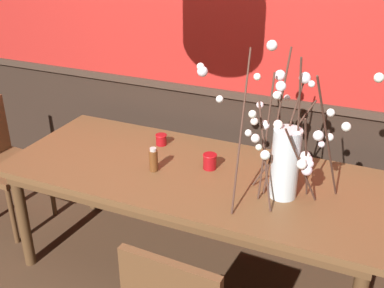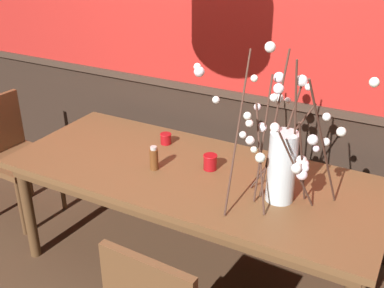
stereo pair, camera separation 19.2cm
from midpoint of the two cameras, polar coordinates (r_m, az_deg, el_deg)
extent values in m
plane|color=#4C3321|center=(3.15, -1.80, -15.02)|extent=(24.00, 24.00, 0.00)
cube|color=#2D2119|center=(3.41, 3.10, -1.69)|extent=(5.88, 0.12, 0.97)
cube|color=#3E2E24|center=(3.20, 3.25, 6.32)|extent=(5.88, 0.14, 0.05)
cube|color=brown|center=(2.74, -2.01, -3.67)|extent=(2.19, 0.91, 0.04)
cube|color=brown|center=(2.77, -1.99, -4.75)|extent=(2.08, 0.80, 0.08)
cylinder|color=brown|center=(3.21, -21.44, -8.50)|extent=(0.07, 0.07, 0.69)
cylinder|color=brown|center=(3.67, -13.70, -2.87)|extent=(0.07, 0.07, 0.69)
cylinder|color=brown|center=(3.04, 18.91, -10.16)|extent=(0.07, 0.07, 0.69)
cube|color=brown|center=(3.62, -22.83, -2.57)|extent=(0.45, 0.47, 0.04)
cylinder|color=brown|center=(3.72, -18.10, -5.27)|extent=(0.04, 0.04, 0.44)
cylinder|color=brown|center=(3.50, -22.42, -8.08)|extent=(0.04, 0.04, 0.44)
cylinder|color=brown|center=(3.96, -22.00, -3.89)|extent=(0.04, 0.04, 0.44)
cube|color=brown|center=(3.58, -0.76, -0.90)|extent=(0.46, 0.39, 0.04)
cube|color=brown|center=(3.63, 0.29, 3.48)|extent=(0.43, 0.04, 0.42)
cylinder|color=brown|center=(3.50, 1.16, -6.00)|extent=(0.04, 0.04, 0.43)
cylinder|color=brown|center=(3.64, -4.56, -4.74)|extent=(0.04, 0.04, 0.43)
cylinder|color=brown|center=(3.76, 2.97, -3.61)|extent=(0.04, 0.04, 0.43)
cylinder|color=brown|center=(3.89, -2.44, -2.52)|extent=(0.04, 0.04, 0.43)
cube|color=brown|center=(3.41, 8.09, -2.58)|extent=(0.42, 0.43, 0.04)
cube|color=brown|center=(3.46, 9.37, 2.63)|extent=(0.39, 0.05, 0.49)
cylinder|color=brown|center=(3.35, 9.66, -8.06)|extent=(0.04, 0.04, 0.43)
cylinder|color=brown|center=(3.44, 4.15, -6.72)|extent=(0.04, 0.04, 0.43)
cylinder|color=brown|center=(3.64, 11.35, -5.24)|extent=(0.04, 0.04, 0.43)
cylinder|color=brown|center=(3.72, 6.23, -4.09)|extent=(0.04, 0.04, 0.43)
cylinder|color=silver|center=(2.43, 9.02, -2.40)|extent=(0.15, 0.15, 0.38)
cylinder|color=silver|center=(2.51, 8.79, -5.31)|extent=(0.13, 0.13, 0.08)
cylinder|color=#472D23|center=(2.38, 6.71, 0.76)|extent=(0.01, 0.15, 0.64)
sphere|color=white|center=(2.30, 5.54, 8.09)|extent=(0.04, 0.04, 0.04)
sphere|color=white|center=(2.37, 5.95, 4.70)|extent=(0.04, 0.04, 0.04)
sphere|color=white|center=(2.38, 6.56, 2.26)|extent=(0.05, 0.05, 0.05)
cylinder|color=#472D23|center=(2.36, 3.69, 1.73)|extent=(0.09, 0.44, 0.73)
sphere|color=white|center=(2.31, 0.98, 5.43)|extent=(0.04, 0.04, 0.04)
sphere|color=white|center=(2.29, -1.38, 9.33)|extent=(0.04, 0.04, 0.04)
sphere|color=white|center=(2.29, -1.14, 8.76)|extent=(0.05, 0.05, 0.05)
cylinder|color=#472D23|center=(2.42, 9.06, 0.51)|extent=(0.12, 0.11, 0.61)
sphere|color=white|center=(2.34, 8.40, 6.88)|extent=(0.05, 0.05, 0.05)
sphere|color=white|center=(2.40, 8.37, 8.21)|extent=(0.06, 0.06, 0.06)
sphere|color=white|center=(2.40, 8.76, 1.19)|extent=(0.06, 0.06, 0.06)
cylinder|color=#472D23|center=(2.35, 6.51, -1.52)|extent=(0.16, 0.20, 0.51)
sphere|color=white|center=(2.27, 5.29, 0.65)|extent=(0.04, 0.04, 0.04)
sphere|color=white|center=(2.32, 6.53, -1.38)|extent=(0.05, 0.05, 0.05)
sphere|color=white|center=(2.24, 4.92, 3.59)|extent=(0.04, 0.04, 0.04)
sphere|color=white|center=(2.31, 5.74, -0.43)|extent=(0.03, 0.03, 0.03)
sphere|color=white|center=(2.25, 4.43, 1.30)|extent=(0.03, 0.03, 0.03)
sphere|color=white|center=(2.26, 5.16, 2.71)|extent=(0.04, 0.04, 0.04)
cylinder|color=#472D23|center=(2.34, 10.47, 1.58)|extent=(0.04, 0.11, 0.76)
sphere|color=white|center=(2.34, 10.40, 0.84)|extent=(0.05, 0.05, 0.05)
sphere|color=white|center=(2.32, 10.41, 1.12)|extent=(0.03, 0.03, 0.03)
sphere|color=white|center=(2.25, 11.94, 7.10)|extent=(0.03, 0.03, 0.03)
sphere|color=white|center=(2.36, 9.46, 1.20)|extent=(0.03, 0.03, 0.03)
sphere|color=white|center=(2.26, 11.16, 7.84)|extent=(0.06, 0.06, 0.06)
cylinder|color=#472D23|center=(2.39, 7.97, 2.39)|extent=(0.07, 0.12, 0.77)
sphere|color=white|center=(2.32, 7.91, 5.83)|extent=(0.04, 0.04, 0.04)
sphere|color=white|center=(2.32, 7.30, 11.74)|extent=(0.05, 0.05, 0.05)
sphere|color=white|center=(2.35, 8.10, 2.32)|extent=(0.05, 0.05, 0.05)
cylinder|color=#472D23|center=(2.29, 13.83, 0.21)|extent=(0.13, 0.34, 0.73)
sphere|color=white|center=(2.20, 15.85, 1.98)|extent=(0.04, 0.04, 0.04)
sphere|color=white|center=(2.31, 14.07, 0.77)|extent=(0.04, 0.04, 0.04)
sphere|color=white|center=(2.11, 19.32, 7.56)|extent=(0.04, 0.04, 0.04)
cylinder|color=#472D23|center=(2.36, 11.41, -1.85)|extent=(0.03, 0.20, 0.50)
sphere|color=white|center=(2.36, 11.66, -1.76)|extent=(0.03, 0.03, 0.03)
sphere|color=white|center=(2.24, 14.13, 3.67)|extent=(0.04, 0.04, 0.04)
sphere|color=white|center=(2.36, 11.34, -1.51)|extent=(0.05, 0.05, 0.05)
sphere|color=white|center=(2.36, 11.62, -1.93)|extent=(0.05, 0.05, 0.05)
cylinder|color=#472D23|center=(2.33, 10.83, -2.75)|extent=(0.16, 0.20, 0.46)
sphere|color=white|center=(2.21, 12.69, 0.96)|extent=(0.05, 0.05, 0.05)
sphere|color=white|center=(2.28, 10.85, -2.48)|extent=(0.05, 0.05, 0.05)
sphere|color=white|center=(2.32, 11.47, -3.17)|extent=(0.05, 0.05, 0.05)
sphere|color=white|center=(2.24, 13.08, -0.07)|extent=(0.03, 0.03, 0.03)
sphere|color=white|center=(2.31, 11.82, -2.40)|extent=(0.04, 0.04, 0.04)
sphere|color=white|center=(2.29, 11.00, -2.12)|extent=(0.03, 0.03, 0.03)
cylinder|color=#472D23|center=(2.50, 8.88, -0.06)|extent=(0.28, 0.15, 0.49)
sphere|color=white|center=(2.54, 9.35, 5.53)|extent=(0.03, 0.03, 0.03)
sphere|color=white|center=(2.52, 8.54, -0.30)|extent=(0.05, 0.05, 0.05)
sphere|color=white|center=(2.51, 9.58, 1.79)|extent=(0.04, 0.04, 0.04)
sphere|color=white|center=(2.52, 8.99, 0.06)|extent=(0.04, 0.04, 0.04)
sphere|color=white|center=(2.54, 8.38, 5.82)|extent=(0.04, 0.04, 0.04)
cylinder|color=#9E0F14|center=(3.04, -5.55, 0.50)|extent=(0.07, 0.07, 0.07)
torus|color=red|center=(3.02, -5.58, 1.04)|extent=(0.08, 0.08, 0.01)
cylinder|color=silver|center=(3.04, -5.55, 0.32)|extent=(0.05, 0.05, 0.04)
cylinder|color=#9E0F14|center=(2.73, 0.16, -2.16)|extent=(0.08, 0.08, 0.09)
torus|color=red|center=(2.71, 0.17, -1.38)|extent=(0.08, 0.08, 0.01)
cylinder|color=silver|center=(2.74, 0.16, -2.41)|extent=(0.05, 0.05, 0.05)
cylinder|color=brown|center=(2.72, -6.70, -2.07)|extent=(0.05, 0.05, 0.13)
cylinder|color=beige|center=(2.69, -6.78, -0.70)|extent=(0.04, 0.04, 0.02)
camera|label=1|loc=(0.10, -92.07, -1.00)|focal=44.01mm
camera|label=2|loc=(0.10, 87.93, 1.00)|focal=44.01mm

